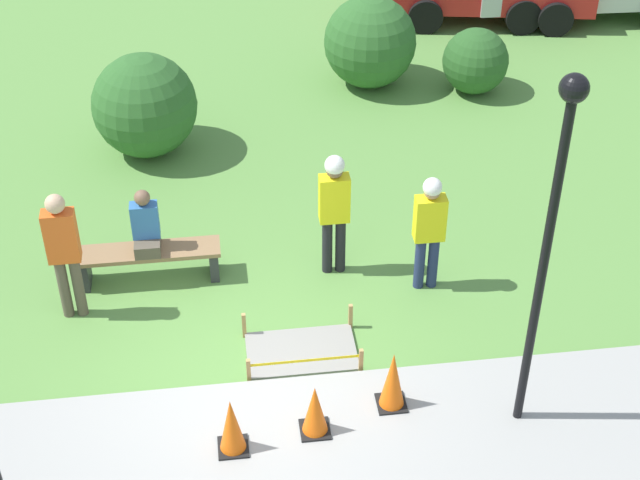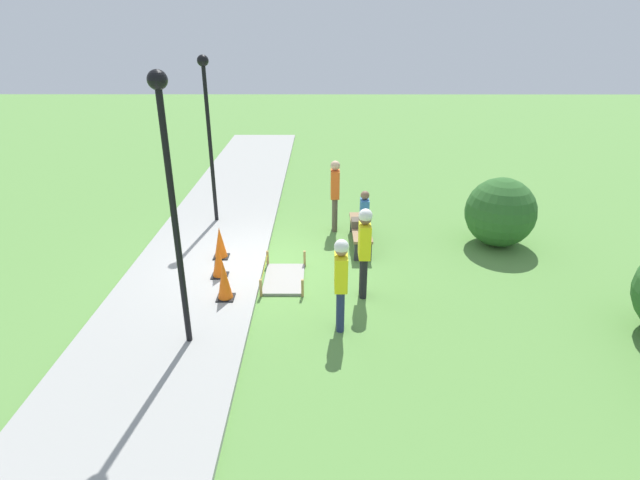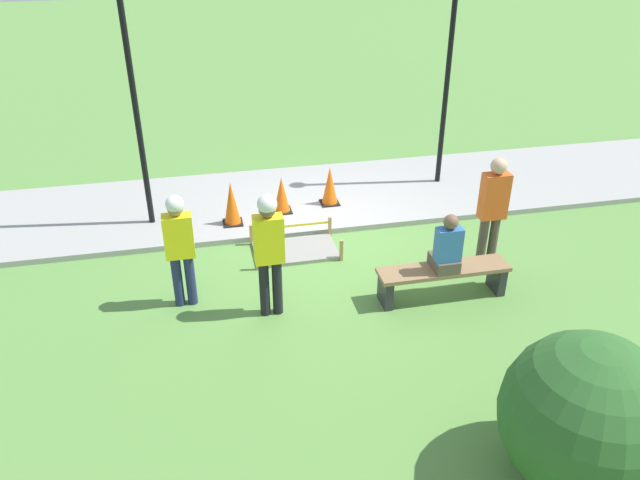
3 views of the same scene
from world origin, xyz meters
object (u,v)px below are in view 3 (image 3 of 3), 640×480
Objects in this scene: traffic_cone_sidewalk_edge at (232,203)px; park_bench at (443,276)px; person_seated_on_bench at (447,248)px; worker_supervisor at (269,245)px; traffic_cone_near_patch at (330,186)px; bystander_in_orange_shirt at (493,208)px; worker_assistant at (179,242)px; traffic_cone_far_patch at (282,195)px; lamppost_near at (129,62)px; lamppost_far at (451,42)px.

park_bench is at bearing 134.84° from traffic_cone_sidewalk_edge.
worker_supervisor reaches higher than person_seated_on_bench.
traffic_cone_near_patch is 3.44m from person_seated_on_bench.
person_seated_on_bench is (0.01, 0.05, 0.49)m from park_bench.
bystander_in_orange_shirt is at bearing 125.85° from traffic_cone_near_patch.
traffic_cone_near_patch is at bearing -136.18° from worker_assistant.
traffic_cone_near_patch reaches higher than park_bench.
bystander_in_orange_shirt reaches higher than traffic_cone_far_patch.
lamppost_near reaches higher than traffic_cone_near_patch.
lamppost_far is (-3.93, -3.68, 1.73)m from worker_supervisor.
bystander_in_orange_shirt is 3.68m from lamppost_far.
traffic_cone_sidewalk_edge reaches higher than traffic_cone_near_patch.
worker_assistant is at bearing -0.15° from bystander_in_orange_shirt.
park_bench is at bearing 106.12° from traffic_cone_near_patch.
worker_assistant reaches higher than traffic_cone_sidewalk_edge.
traffic_cone_sidewalk_edge is 2.42m from worker_assistant.
park_bench is 3.78m from worker_assistant.
person_seated_on_bench is 0.21× the size of lamppost_near.
park_bench is 1.12× the size of worker_assistant.
traffic_cone_near_patch is 0.82× the size of person_seated_on_bench.
worker_supervisor reaches higher than traffic_cone_sidewalk_edge.
park_bench is 2.16× the size of person_seated_on_bench.
traffic_cone_sidewalk_edge is at bearing 13.21° from lamppost_far.
bystander_in_orange_shirt is at bearing 81.59° from lamppost_far.
worker_assistant reaches higher than traffic_cone_far_patch.
worker_supervisor is 1.07× the size of worker_assistant.
traffic_cone_far_patch is 0.76× the size of person_seated_on_bench.
traffic_cone_far_patch is 0.39× the size of worker_assistant.
traffic_cone_sidewalk_edge is (0.93, 0.29, 0.06)m from traffic_cone_far_patch.
lamppost_near is at bearing -1.88° from traffic_cone_far_patch.
traffic_cone_far_patch is at bearing -101.97° from worker_supervisor.
worker_assistant is 6.29m from lamppost_far.
park_bench is 0.49m from person_seated_on_bench.
worker_assistant is 3.22m from lamppost_near.
bystander_in_orange_shirt is 0.43× the size of lamppost_near.
traffic_cone_near_patch is 3.37m from park_bench.
worker_supervisor is at bearing 43.08° from lamppost_far.
person_seated_on_bench is (-2.78, 2.86, 0.36)m from traffic_cone_sidewalk_edge.
traffic_cone_far_patch is 0.36× the size of bystander_in_orange_shirt.
traffic_cone_far_patch is 3.61m from park_bench.
lamppost_far is (-0.47, -3.20, 1.77)m from bystander_in_orange_shirt.
lamppost_far reaches higher than traffic_cone_sidewalk_edge.
worker_supervisor is at bearing 78.03° from traffic_cone_far_patch.
person_seated_on_bench is at bearing 69.39° from lamppost_far.
worker_assistant is at bearing 68.24° from traffic_cone_sidewalk_edge.
traffic_cone_sidewalk_edge is 0.18× the size of lamppost_near.
worker_supervisor is 0.42× the size of lamppost_near.
traffic_cone_near_patch is at bearing -73.88° from park_bench.
worker_supervisor is 1.27m from worker_assistant.
bystander_in_orange_shirt is at bearing 138.64° from traffic_cone_far_patch.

